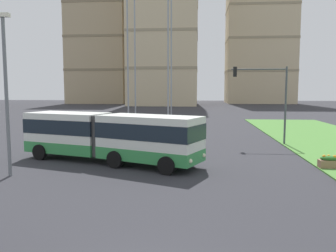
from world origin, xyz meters
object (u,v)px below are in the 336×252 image
at_px(articulated_bus, 109,136).
at_px(apartment_tower_centre, 260,26).
at_px(streetlight_left, 6,88).
at_px(apartment_tower_west, 100,40).
at_px(flower_planter_4, 329,162).
at_px(apartment_tower_westcentre, 164,19).
at_px(traffic_light_far_right, 268,91).

distance_m(articulated_bus, apartment_tower_centre, 99.19).
xyz_separation_m(streetlight_left, apartment_tower_west, (-21.50, 93.51, 15.24)).
distance_m(flower_planter_4, streetlight_left, 18.02).
height_order(apartment_tower_west, apartment_tower_westcentre, apartment_tower_westcentre).
bearing_deg(traffic_light_far_right, streetlight_left, -142.56).
bearing_deg(apartment_tower_westcentre, traffic_light_far_right, -77.78).
bearing_deg(apartment_tower_centre, apartment_tower_westcentre, -153.47).
bearing_deg(apartment_tower_west, traffic_light_far_right, -65.69).
bearing_deg(apartment_tower_westcentre, apartment_tower_west, 153.45).
distance_m(flower_planter_4, apartment_tower_centre, 97.78).
height_order(streetlight_left, apartment_tower_westcentre, apartment_tower_westcentre).
bearing_deg(traffic_light_far_right, apartment_tower_westcentre, 102.22).
distance_m(apartment_tower_westcentre, apartment_tower_centre, 32.36).
distance_m(streetlight_left, apartment_tower_west, 97.15).
xyz_separation_m(streetlight_left, apartment_tower_westcentre, (0.05, 82.74, 19.39)).
relative_size(flower_planter_4, apartment_tower_westcentre, 0.02).
height_order(traffic_light_far_right, streetlight_left, streetlight_left).
bearing_deg(apartment_tower_west, articulated_bus, -73.93).
xyz_separation_m(articulated_bus, flower_planter_4, (12.90, -0.72, -1.23)).
bearing_deg(articulated_bus, apartment_tower_centre, 75.21).
xyz_separation_m(articulated_bus, apartment_tower_west, (-25.85, 89.70, 18.19)).
xyz_separation_m(articulated_bus, streetlight_left, (-4.35, -3.81, 2.95)).
bearing_deg(apartment_tower_centre, apartment_tower_west, -175.82).
bearing_deg(articulated_bus, apartment_tower_westcentre, 93.12).
xyz_separation_m(apartment_tower_west, apartment_tower_westcentre, (21.55, -10.77, 4.16)).
bearing_deg(traffic_light_far_right, articulated_bus, -144.16).
bearing_deg(streetlight_left, apartment_tower_centre, 73.38).
relative_size(articulated_bus, flower_planter_4, 10.78).
bearing_deg(apartment_tower_west, apartment_tower_westcentre, -26.55).
distance_m(apartment_tower_west, apartment_tower_centre, 50.83).
relative_size(articulated_bus, apartment_tower_west, 0.30).
relative_size(traffic_light_far_right, apartment_tower_centre, 0.13).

